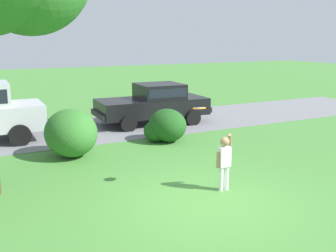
% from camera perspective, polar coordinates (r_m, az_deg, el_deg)
% --- Properties ---
extents(ground_plane, '(80.00, 80.00, 0.00)m').
position_cam_1_polar(ground_plane, '(8.42, 5.46, -10.75)').
color(ground_plane, '#478438').
extents(driveway_strip, '(28.00, 4.40, 0.02)m').
position_cam_1_polar(driveway_strip, '(15.12, -10.24, -0.41)').
color(driveway_strip, slate).
rests_on(driveway_strip, ground).
extents(shrub_near_tree, '(1.46, 1.70, 1.35)m').
position_cam_1_polar(shrub_near_tree, '(11.67, -13.55, -0.97)').
color(shrub_near_tree, '#33702B').
rests_on(shrub_near_tree, ground).
extents(shrub_centre_left, '(1.33, 1.39, 1.07)m').
position_cam_1_polar(shrub_centre_left, '(13.04, -0.42, -0.05)').
color(shrub_centre_left, '#1E511C').
rests_on(shrub_centre_left, ground).
extents(parked_sedan, '(4.47, 2.24, 1.56)m').
position_cam_1_polar(parked_sedan, '(15.74, -1.95, 3.38)').
color(parked_sedan, black).
rests_on(parked_sedan, ground).
extents(child_thrower, '(0.46, 0.26, 1.29)m').
position_cam_1_polar(child_thrower, '(8.88, 7.96, -4.65)').
color(child_thrower, white).
rests_on(child_thrower, ground).
extents(frisbee, '(0.28, 0.28, 0.06)m').
position_cam_1_polar(frisbee, '(8.65, 4.44, 2.53)').
color(frisbee, orange).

